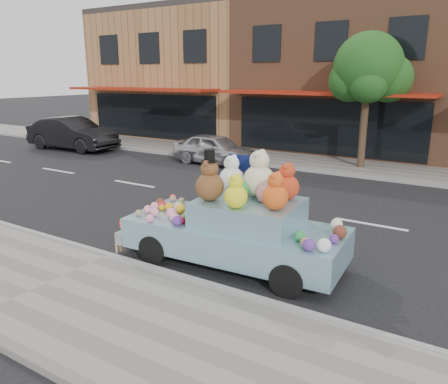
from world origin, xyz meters
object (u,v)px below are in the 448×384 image
Objects in this scene: car_dark at (72,134)px; art_car at (237,224)px; street_tree at (369,73)px; car_silver at (215,149)px.

art_car is at bearing -121.16° from car_dark.
art_car is (0.27, -10.35, -2.87)m from street_tree.
art_car is (13.84, -7.52, 0.02)m from car_dark.
car_silver is 0.82× the size of art_car.
art_car is (5.78, -8.18, 0.19)m from car_silver.
street_tree is 6.66m from car_silver.
car_dark is (-13.57, -2.83, -2.89)m from street_tree.
car_silver is (-5.51, -2.17, -3.05)m from street_tree.
car_dark is (-8.06, -0.66, 0.16)m from car_silver.
car_dark is at bearing -168.20° from street_tree.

